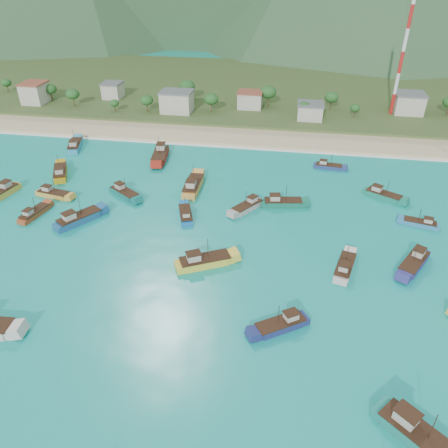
% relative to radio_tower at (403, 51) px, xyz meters
% --- Properties ---
extents(ground, '(600.00, 600.00, 0.00)m').
position_rel_radio_tower_xyz_m(ground, '(-46.56, -108.00, -23.98)').
color(ground, '#0C8B85').
rests_on(ground, ground).
extents(beach, '(400.00, 18.00, 1.20)m').
position_rel_radio_tower_xyz_m(beach, '(-46.56, -29.00, -23.98)').
color(beach, beige).
rests_on(beach, ground).
extents(land, '(400.00, 110.00, 2.40)m').
position_rel_radio_tower_xyz_m(land, '(-46.56, 32.00, -23.98)').
color(land, '#385123').
rests_on(land, ground).
extents(surf_line, '(400.00, 2.50, 0.08)m').
position_rel_radio_tower_xyz_m(surf_line, '(-46.56, -38.50, -23.98)').
color(surf_line, white).
rests_on(surf_line, ground).
extents(village, '(206.91, 22.72, 7.61)m').
position_rel_radio_tower_xyz_m(village, '(-39.98, -5.58, -19.05)').
color(village, beige).
rests_on(village, ground).
extents(vegetation, '(279.91, 26.11, 9.33)m').
position_rel_radio_tower_xyz_m(vegetation, '(-45.24, -3.63, -18.70)').
color(vegetation, '#235623').
rests_on(vegetation, ground).
extents(radio_tower, '(1.20, 1.20, 44.75)m').
position_rel_radio_tower_xyz_m(radio_tower, '(0.00, 0.00, 0.00)').
color(radio_tower, red).
rests_on(radio_tower, ground).
extents(boat_0, '(4.29, 9.17, 5.22)m').
position_rel_radio_tower_xyz_m(boat_0, '(-95.47, -89.15, -23.42)').
color(boat_0, '#A04321').
rests_on(boat_0, ground).
extents(boat_1, '(5.41, 9.35, 5.30)m').
position_rel_radio_tower_xyz_m(boat_1, '(-59.40, -83.83, -23.41)').
color(boat_1, '#1464AB').
rests_on(boat_1, ground).
extents(boat_4, '(7.80, 9.51, 5.67)m').
position_rel_radio_tower_xyz_m(boat_4, '(-45.26, -77.53, -23.34)').
color(boat_4, '#AAA19A').
rests_on(boat_4, ground).
extents(boat_5, '(8.08, 10.77, 6.29)m').
position_rel_radio_tower_xyz_m(boat_5, '(-9.41, -94.87, -23.23)').
color(boat_5, navy).
rests_on(boat_5, ground).
extents(boat_8, '(8.57, 3.31, 4.94)m').
position_rel_radio_tower_xyz_m(boat_8, '(-24.77, -50.07, -23.47)').
color(boat_8, navy).
rests_on(boat_8, ground).
extents(boat_9, '(5.22, 10.10, 5.73)m').
position_rel_radio_tower_xyz_m(boat_9, '(-23.25, -98.51, -23.33)').
color(boat_9, beige).
rests_on(boat_9, ground).
extents(boat_11, '(3.80, 12.32, 7.25)m').
position_rel_radio_tower_xyz_m(boat_11, '(-60.85, -69.43, -23.05)').
color(boat_11, gold).
rests_on(boat_11, ground).
extents(boat_12, '(10.73, 4.72, 6.13)m').
position_rel_radio_tower_xyz_m(boat_12, '(-36.93, -74.38, -23.26)').
color(boat_12, '#11664F').
rests_on(boat_12, ground).
extents(boat_14, '(7.63, 11.30, 6.48)m').
position_rel_radio_tower_xyz_m(boat_14, '(-99.83, -67.40, -23.19)').
color(boat_14, '#AE8912').
rests_on(boat_14, ground).
extents(boat_19, '(9.31, 11.27, 6.74)m').
position_rel_radio_tower_xyz_m(boat_19, '(-83.67, -90.05, -23.14)').
color(boat_19, '#1C5286').
rests_on(boat_19, ground).
extents(boat_20, '(8.29, 4.13, 4.71)m').
position_rel_radio_tower_xyz_m(boat_20, '(-4.75, -78.42, -23.51)').
color(boat_20, teal).
rests_on(boat_20, ground).
extents(boat_21, '(5.38, 11.43, 6.50)m').
position_rel_radio_tower_xyz_m(boat_21, '(-109.11, -81.35, -23.19)').
color(boat_21, gold).
rests_on(boat_21, ground).
extents(boat_22, '(11.65, 8.20, 6.72)m').
position_rel_radio_tower_xyz_m(boat_22, '(-51.30, -101.43, -23.15)').
color(boat_22, yellow).
rests_on(boat_22, ground).
extents(boat_23, '(10.01, 7.46, 5.84)m').
position_rel_radio_tower_xyz_m(boat_23, '(-11.52, -66.10, -23.31)').
color(boat_23, '#147961').
rests_on(boat_23, ground).
extents(boat_27, '(5.52, 13.24, 7.59)m').
position_rel_radio_tower_xyz_m(boat_27, '(-75.29, -51.27, -22.99)').
color(boat_27, '#A12014').
rests_on(boat_27, ground).
extents(boat_28, '(6.32, 11.54, 6.54)m').
position_rel_radio_tower_xyz_m(boat_28, '(-104.76, -47.80, -23.18)').
color(boat_28, teal).
rests_on(boat_28, ground).
extents(boat_29, '(9.58, 7.64, 5.67)m').
position_rel_radio_tower_xyz_m(boat_29, '(-34.89, -116.36, -23.34)').
color(boat_29, navy).
rests_on(boat_29, ground).
extents(boat_30, '(9.66, 4.42, 5.50)m').
position_rel_radio_tower_xyz_m(boat_30, '(-95.76, -79.20, -23.37)').
color(boat_30, gold).
rests_on(boat_30, ground).
extents(boat_31, '(11.59, 10.76, 7.23)m').
position_rel_radio_tower_xyz_m(boat_31, '(-16.21, -133.73, -23.06)').
color(boat_31, '#197B70').
rests_on(boat_31, ground).
extents(boat_32, '(9.82, 8.14, 5.88)m').
position_rel_radio_tower_xyz_m(boat_32, '(-77.68, -75.82, -23.30)').
color(boat_32, '#126762').
rests_on(boat_32, ground).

